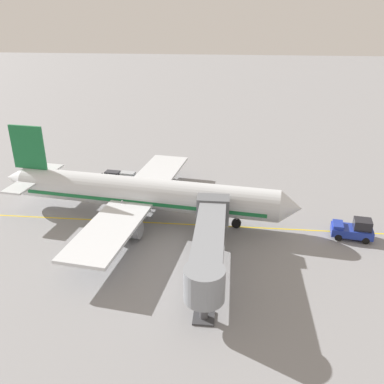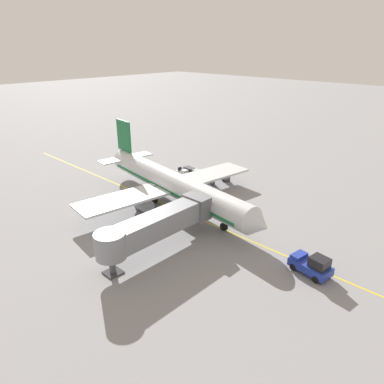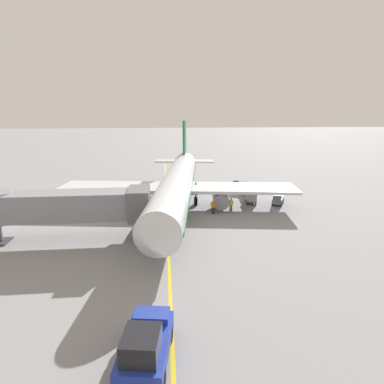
{
  "view_description": "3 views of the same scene",
  "coord_description": "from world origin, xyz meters",
  "px_view_note": "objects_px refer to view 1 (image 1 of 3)",
  "views": [
    {
      "loc": [
        42.54,
        11.69,
        23.47
      ],
      "look_at": [
        -1.55,
        7.25,
        3.56
      ],
      "focal_mm": 38.14,
      "sensor_mm": 36.0,
      "label": 1
    },
    {
      "loc": [
        33.69,
        38.66,
        23.12
      ],
      "look_at": [
        0.36,
        6.95,
        3.97
      ],
      "focal_mm": 33.51,
      "sensor_mm": 36.0,
      "label": 2
    },
    {
      "loc": [
        0.18,
        37.89,
        12.03
      ],
      "look_at": [
        -3.04,
        3.36,
        2.73
      ],
      "focal_mm": 28.04,
      "sensor_mm": 36.0,
      "label": 3
    }
  ],
  "objects_px": {
    "parked_airliner": "(143,193)",
    "baggage_tug_lead": "(107,180)",
    "baggage_tug_trailing": "(158,172)",
    "ground_crew_loader": "(169,197)",
    "baggage_cart_third_in_train": "(113,175)",
    "ground_crew_wing_walker": "(166,189)",
    "pushback_tractor": "(354,229)",
    "baggage_cart_front": "(148,179)",
    "baggage_cart_second_in_train": "(128,176)",
    "jet_bridge": "(209,243)"
  },
  "relations": [
    {
      "from": "baggage_tug_lead",
      "to": "ground_crew_loader",
      "type": "relative_size",
      "value": 1.53
    },
    {
      "from": "parked_airliner",
      "to": "jet_bridge",
      "type": "xyz_separation_m",
      "value": [
        10.99,
        8.72,
        0.27
      ]
    },
    {
      "from": "baggage_cart_third_in_train",
      "to": "ground_crew_wing_walker",
      "type": "bearing_deg",
      "value": 63.94
    },
    {
      "from": "ground_crew_wing_walker",
      "to": "baggage_cart_second_in_train",
      "type": "bearing_deg",
      "value": -123.01
    },
    {
      "from": "baggage_tug_trailing",
      "to": "jet_bridge",
      "type": "bearing_deg",
      "value": 20.75
    },
    {
      "from": "jet_bridge",
      "to": "baggage_cart_second_in_train",
      "type": "height_order",
      "value": "jet_bridge"
    },
    {
      "from": "baggage_cart_second_in_train",
      "to": "baggage_cart_third_in_train",
      "type": "distance_m",
      "value": 2.35
    },
    {
      "from": "parked_airliner",
      "to": "baggage_tug_trailing",
      "type": "bearing_deg",
      "value": -177.67
    },
    {
      "from": "baggage_cart_second_in_train",
      "to": "baggage_cart_third_in_train",
      "type": "relative_size",
      "value": 1.0
    },
    {
      "from": "jet_bridge",
      "to": "ground_crew_wing_walker",
      "type": "xyz_separation_m",
      "value": [
        -17.57,
        -7.04,
        -2.5
      ]
    },
    {
      "from": "pushback_tractor",
      "to": "baggage_tug_lead",
      "type": "height_order",
      "value": "pushback_tractor"
    },
    {
      "from": "baggage_cart_second_in_train",
      "to": "ground_crew_loader",
      "type": "bearing_deg",
      "value": 47.55
    },
    {
      "from": "parked_airliner",
      "to": "ground_crew_loader",
      "type": "height_order",
      "value": "parked_airliner"
    },
    {
      "from": "pushback_tractor",
      "to": "ground_crew_wing_walker",
      "type": "bearing_deg",
      "value": -112.17
    },
    {
      "from": "baggage_cart_third_in_train",
      "to": "baggage_tug_trailing",
      "type": "bearing_deg",
      "value": 112.6
    },
    {
      "from": "parked_airliner",
      "to": "pushback_tractor",
      "type": "distance_m",
      "value": 24.57
    },
    {
      "from": "parked_airliner",
      "to": "baggage_tug_trailing",
      "type": "height_order",
      "value": "parked_airliner"
    },
    {
      "from": "baggage_tug_lead",
      "to": "parked_airliner",
      "type": "bearing_deg",
      "value": 38.15
    },
    {
      "from": "baggage_cart_front",
      "to": "ground_crew_wing_walker",
      "type": "height_order",
      "value": "ground_crew_wing_walker"
    },
    {
      "from": "baggage_tug_trailing",
      "to": "ground_crew_loader",
      "type": "distance_m",
      "value": 9.75
    },
    {
      "from": "baggage_tug_lead",
      "to": "baggage_cart_front",
      "type": "xyz_separation_m",
      "value": [
        -0.51,
        6.0,
        0.24
      ]
    },
    {
      "from": "baggage_cart_second_in_train",
      "to": "baggage_cart_third_in_train",
      "type": "height_order",
      "value": "same"
    },
    {
      "from": "parked_airliner",
      "to": "baggage_tug_lead",
      "type": "xyz_separation_m",
      "value": [
        -9.52,
        -7.48,
        -2.47
      ]
    },
    {
      "from": "pushback_tractor",
      "to": "jet_bridge",
      "type": "bearing_deg",
      "value": -61.9
    },
    {
      "from": "baggage_tug_trailing",
      "to": "baggage_cart_front",
      "type": "bearing_deg",
      "value": -15.06
    },
    {
      "from": "baggage_tug_lead",
      "to": "baggage_cart_third_in_train",
      "type": "bearing_deg",
      "value": 157.81
    },
    {
      "from": "parked_airliner",
      "to": "baggage_cart_second_in_train",
      "type": "relative_size",
      "value": 12.6
    },
    {
      "from": "baggage_cart_third_in_train",
      "to": "ground_crew_wing_walker",
      "type": "relative_size",
      "value": 1.75
    },
    {
      "from": "jet_bridge",
      "to": "baggage_cart_third_in_train",
      "type": "relative_size",
      "value": 5.4
    },
    {
      "from": "parked_airliner",
      "to": "jet_bridge",
      "type": "bearing_deg",
      "value": 38.42
    },
    {
      "from": "ground_crew_loader",
      "to": "jet_bridge",
      "type": "bearing_deg",
      "value": 22.38
    },
    {
      "from": "parked_airliner",
      "to": "ground_crew_wing_walker",
      "type": "distance_m",
      "value": 7.15
    },
    {
      "from": "pushback_tractor",
      "to": "baggage_cart_third_in_train",
      "type": "height_order",
      "value": "pushback_tractor"
    },
    {
      "from": "baggage_cart_second_in_train",
      "to": "ground_crew_wing_walker",
      "type": "xyz_separation_m",
      "value": [
        4.09,
        6.29,
        0.0
      ]
    },
    {
      "from": "baggage_cart_front",
      "to": "baggage_cart_second_in_train",
      "type": "height_order",
      "value": "same"
    },
    {
      "from": "pushback_tractor",
      "to": "baggage_cart_front",
      "type": "height_order",
      "value": "pushback_tractor"
    },
    {
      "from": "ground_crew_loader",
      "to": "pushback_tractor",
      "type": "bearing_deg",
      "value": 72.61
    },
    {
      "from": "baggage_cart_front",
      "to": "baggage_cart_second_in_train",
      "type": "relative_size",
      "value": 1.0
    },
    {
      "from": "parked_airliner",
      "to": "baggage_tug_trailing",
      "type": "xyz_separation_m",
      "value": [
        -13.47,
        -0.55,
        -2.47
      ]
    },
    {
      "from": "baggage_tug_lead",
      "to": "baggage_tug_trailing",
      "type": "relative_size",
      "value": 0.94
    },
    {
      "from": "pushback_tractor",
      "to": "ground_crew_loader",
      "type": "distance_m",
      "value": 22.92
    },
    {
      "from": "baggage_cart_front",
      "to": "ground_crew_loader",
      "type": "height_order",
      "value": "ground_crew_loader"
    },
    {
      "from": "parked_airliner",
      "to": "pushback_tractor",
      "type": "relative_size",
      "value": 7.99
    },
    {
      "from": "baggage_cart_second_in_train",
      "to": "parked_airliner",
      "type": "bearing_deg",
      "value": 23.37
    },
    {
      "from": "ground_crew_wing_walker",
      "to": "baggage_tug_lead",
      "type": "bearing_deg",
      "value": -107.78
    },
    {
      "from": "jet_bridge",
      "to": "baggage_cart_second_in_train",
      "type": "bearing_deg",
      "value": -148.39
    },
    {
      "from": "ground_crew_wing_walker",
      "to": "baggage_cart_third_in_train",
      "type": "bearing_deg",
      "value": -116.06
    },
    {
      "from": "jet_bridge",
      "to": "baggage_cart_front",
      "type": "bearing_deg",
      "value": -154.13
    },
    {
      "from": "parked_airliner",
      "to": "ground_crew_loader",
      "type": "bearing_deg",
      "value": 149.61
    },
    {
      "from": "baggage_cart_front",
      "to": "baggage_tug_trailing",
      "type": "bearing_deg",
      "value": 164.94
    }
  ]
}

